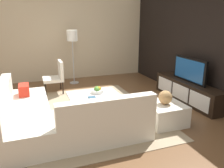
{
  "coord_description": "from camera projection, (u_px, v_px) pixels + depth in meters",
  "views": [
    {
      "loc": [
        4.23,
        -1.11,
        1.96
      ],
      "look_at": [
        -0.33,
        0.57,
        0.53
      ],
      "focal_mm": 35.94,
      "sensor_mm": 36.0,
      "label": 1
    }
  ],
  "objects": [
    {
      "name": "ground_plane",
      "position": [
        92.0,
        115.0,
        4.73
      ],
      "size": [
        14.0,
        14.0,
        0.0
      ],
      "primitive_type": "plane",
      "color": "brown"
    },
    {
      "name": "feature_wall_back",
      "position": [
        203.0,
        43.0,
        5.23
      ],
      "size": [
        6.4,
        0.12,
        2.8
      ],
      "primitive_type": "cube",
      "color": "black",
      "rests_on": "ground"
    },
    {
      "name": "side_wall_left",
      "position": [
        71.0,
        36.0,
        7.29
      ],
      "size": [
        0.12,
        5.2,
        2.8
      ],
      "primitive_type": "cube",
      "color": "beige",
      "rests_on": "ground"
    },
    {
      "name": "area_rug",
      "position": [
        91.0,
        113.0,
        4.82
      ],
      "size": [
        3.44,
        2.6,
        0.01
      ],
      "primitive_type": "cube",
      "color": "tan",
      "rests_on": "ground"
    },
    {
      "name": "media_console",
      "position": [
        187.0,
        91.0,
        5.45
      ],
      "size": [
        2.13,
        0.43,
        0.5
      ],
      "color": "black",
      "rests_on": "ground"
    },
    {
      "name": "television",
      "position": [
        189.0,
        70.0,
        5.3
      ],
      "size": [
        1.11,
        0.06,
        0.58
      ],
      "color": "black",
      "rests_on": "media_console"
    },
    {
      "name": "sectional_couch",
      "position": [
        53.0,
        118.0,
        3.91
      ],
      "size": [
        2.35,
        2.42,
        0.82
      ],
      "color": "silver",
      "rests_on": "ground"
    },
    {
      "name": "coffee_table",
      "position": [
        95.0,
        104.0,
        4.8
      ],
      "size": [
        1.01,
        1.08,
        0.38
      ],
      "color": "black",
      "rests_on": "ground"
    },
    {
      "name": "accent_chair_near",
      "position": [
        56.0,
        75.0,
        6.04
      ],
      "size": [
        0.54,
        0.52,
        0.87
      ],
      "rotation": [
        0.0,
        0.0,
        -0.15
      ],
      "color": "black",
      "rests_on": "ground"
    },
    {
      "name": "floor_lamp",
      "position": [
        72.0,
        39.0,
        6.67
      ],
      "size": [
        0.31,
        0.31,
        1.63
      ],
      "color": "#A5A5AA",
      "rests_on": "ground"
    },
    {
      "name": "ottoman",
      "position": [
        164.0,
        114.0,
        4.3
      ],
      "size": [
        0.7,
        0.7,
        0.4
      ],
      "primitive_type": "cube",
      "color": "silver",
      "rests_on": "ground"
    },
    {
      "name": "fruit_bowl",
      "position": [
        97.0,
        90.0,
        4.93
      ],
      "size": [
        0.28,
        0.28,
        0.14
      ],
      "color": "silver",
      "rests_on": "coffee_table"
    },
    {
      "name": "decorative_ball",
      "position": [
        165.0,
        97.0,
        4.21
      ],
      "size": [
        0.26,
        0.26,
        0.26
      ],
      "primitive_type": "sphere",
      "color": "#AD8451",
      "rests_on": "ottoman"
    },
    {
      "name": "book_stack",
      "position": [
        92.0,
        99.0,
        4.51
      ],
      "size": [
        0.19,
        0.14,
        0.05
      ],
      "color": "#2D516B",
      "rests_on": "coffee_table"
    }
  ]
}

